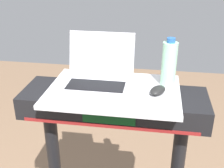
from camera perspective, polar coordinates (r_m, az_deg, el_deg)
The scene contains 4 objects.
desk_board at distance 1.40m, azimuth 0.32°, elevation -1.39°, with size 0.63×0.44×0.02m, color silver.
laptop at distance 1.43m, azimuth -2.72°, elevation 1.80°, with size 0.33×0.28×0.24m.
computer_mouse at distance 1.36m, azimuth 8.97°, elevation -1.22°, with size 0.06×0.10×0.03m, color black.
water_bottle at distance 1.43m, azimuth 11.15°, elevation 4.01°, with size 0.07×0.07×0.24m.
Camera 1 is at (0.19, -0.54, 1.81)m, focal length 46.54 mm.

